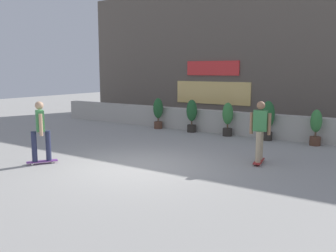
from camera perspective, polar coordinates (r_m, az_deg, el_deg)
ground_plane at (r=9.69m, az=-4.97°, el=-6.39°), size 48.00×48.00×0.00m
planter_wall at (r=14.67m, az=9.83°, el=0.48°), size 18.00×0.40×0.90m
building_backdrop at (r=18.27m, az=15.26°, el=10.70°), size 20.00×2.08×6.50m
potted_plant_0 at (r=15.83m, az=-1.54°, el=2.25°), size 0.42×0.42×1.32m
potted_plant_1 at (r=14.93m, az=3.70°, el=1.87°), size 0.43×0.43×1.33m
potted_plant_2 at (r=14.21m, az=9.25°, el=1.30°), size 0.41×0.41×1.29m
potted_plant_3 at (r=13.63m, az=15.24°, el=1.24°), size 0.48×0.48×1.42m
potted_plant_4 at (r=13.23m, az=21.98°, el=-0.05°), size 0.37×0.37×1.21m
skater_foreground at (r=10.39m, az=-19.20°, el=-0.51°), size 0.60×0.78×1.70m
skater_by_wall_left at (r=10.15m, az=14.11°, el=-0.50°), size 0.55×0.82×1.70m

